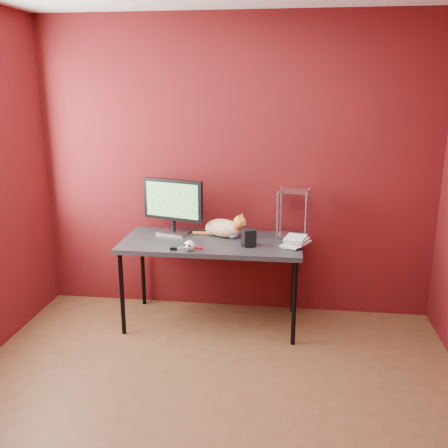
# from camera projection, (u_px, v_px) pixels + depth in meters

# --- Properties ---
(room) EXTENTS (3.52, 3.52, 2.61)m
(room) POSITION_uv_depth(u_px,v_px,m) (199.00, 194.00, 2.66)
(room) COLOR #52321C
(room) RESTS_ON ground
(desk) EXTENTS (1.50, 0.70, 0.75)m
(desk) POSITION_uv_depth(u_px,v_px,m) (212.00, 246.00, 4.19)
(desk) COLOR black
(desk) RESTS_ON ground
(monitor) EXTENTS (0.55, 0.24, 0.48)m
(monitor) POSITION_uv_depth(u_px,v_px,m) (173.00, 204.00, 4.30)
(monitor) COLOR #A6A6AA
(monitor) RESTS_ON desk
(cat) EXTENTS (0.47, 0.29, 0.23)m
(cat) POSITION_uv_depth(u_px,v_px,m) (223.00, 228.00, 4.27)
(cat) COLOR orange
(cat) RESTS_ON desk
(skull_mug) EXTENTS (0.09, 0.09, 0.08)m
(skull_mug) POSITION_uv_depth(u_px,v_px,m) (189.00, 246.00, 3.91)
(skull_mug) COLOR silver
(skull_mug) RESTS_ON desk
(speaker) EXTENTS (0.13, 0.12, 0.14)m
(speaker) POSITION_uv_depth(u_px,v_px,m) (249.00, 238.00, 4.02)
(speaker) COLOR black
(speaker) RESTS_ON desk
(book_stack) EXTENTS (0.25, 0.26, 0.85)m
(book_stack) POSITION_uv_depth(u_px,v_px,m) (289.00, 193.00, 3.97)
(book_stack) COLOR beige
(book_stack) RESTS_ON desk
(wire_rack) EXTENTS (0.26, 0.22, 0.41)m
(wire_rack) POSITION_uv_depth(u_px,v_px,m) (293.00, 213.00, 4.24)
(wire_rack) COLOR #A6A6AA
(wire_rack) RESTS_ON desk
(pocket_knife) EXTENTS (0.08, 0.04, 0.02)m
(pocket_knife) POSITION_uv_depth(u_px,v_px,m) (197.00, 248.00, 3.97)
(pocket_knife) COLOR #9D0E0C
(pocket_knife) RESTS_ON desk
(black_gadget) EXTENTS (0.06, 0.04, 0.03)m
(black_gadget) POSITION_uv_depth(u_px,v_px,m) (174.00, 249.00, 3.93)
(black_gadget) COLOR black
(black_gadget) RESTS_ON desk
(washer) EXTENTS (0.05, 0.05, 0.00)m
(washer) POSITION_uv_depth(u_px,v_px,m) (181.00, 248.00, 3.99)
(washer) COLOR #A6A6AA
(washer) RESTS_ON desk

